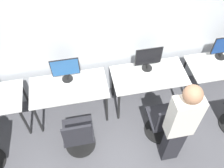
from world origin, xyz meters
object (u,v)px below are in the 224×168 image
at_px(office_chair_right, 163,122).
at_px(person_right, 180,125).
at_px(monitor_left, 65,69).
at_px(keyboard_right, 152,80).
at_px(keyboard_left, 69,91).
at_px(office_chair_left, 79,136).
at_px(monitor_right, 148,58).
at_px(mouse_left, 85,89).
at_px(mouse_right, 168,78).

relative_size(office_chair_right, person_right, 0.53).
bearing_deg(monitor_left, keyboard_right, -12.52).
relative_size(keyboard_right, office_chair_right, 0.40).
bearing_deg(keyboard_left, person_right, -35.40).
distance_m(office_chair_left, keyboard_right, 1.40).
xyz_separation_m(keyboard_left, person_right, (1.35, -0.96, 0.20)).
bearing_deg(office_chair_left, office_chair_right, -0.69).
xyz_separation_m(monitor_right, keyboard_right, (0.00, -0.27, -0.22)).
bearing_deg(keyboard_left, monitor_left, 90.00).
height_order(mouse_left, office_chair_right, office_chair_right).
relative_size(keyboard_left, monitor_right, 0.84).
bearing_deg(person_right, mouse_right, 78.31).
height_order(keyboard_right, mouse_right, mouse_right).
xyz_separation_m(monitor_left, keyboard_left, (0.00, -0.25, -0.22)).
distance_m(keyboard_right, mouse_right, 0.26).
height_order(mouse_right, office_chair_right, office_chair_right).
bearing_deg(mouse_right, keyboard_left, 178.35).
relative_size(keyboard_left, mouse_right, 4.02).
relative_size(monitor_left, keyboard_right, 1.19).
distance_m(office_chair_right, person_right, 0.67).
distance_m(monitor_left, mouse_right, 1.59).
bearing_deg(monitor_right, keyboard_right, -90.00).
xyz_separation_m(mouse_left, monitor_right, (1.04, 0.24, 0.22)).
bearing_deg(person_right, monitor_right, 93.38).
bearing_deg(mouse_right, office_chair_left, -160.32).
height_order(monitor_right, office_chair_right, monitor_right).
bearing_deg(mouse_right, person_right, -101.69).
height_order(monitor_left, keyboard_right, monitor_left).
bearing_deg(person_right, keyboard_left, 144.60).
bearing_deg(keyboard_right, mouse_right, -1.90).
bearing_deg(monitor_left, office_chair_right, -32.07).
relative_size(mouse_left, keyboard_right, 0.25).
height_order(keyboard_left, office_chair_right, office_chair_right).
distance_m(keyboard_left, mouse_right, 1.54).
relative_size(keyboard_left, office_chair_right, 0.40).
xyz_separation_m(mouse_left, keyboard_right, (1.04, -0.03, -0.01)).
bearing_deg(monitor_right, person_right, -86.62).
distance_m(monitor_left, keyboard_right, 1.33).
height_order(monitor_left, office_chair_right, monitor_left).
distance_m(mouse_left, office_chair_left, 0.71).
xyz_separation_m(monitor_left, office_chair_left, (0.05, -0.83, -0.59)).
bearing_deg(office_chair_right, monitor_right, 94.47).
bearing_deg(mouse_left, office_chair_left, -109.08).
bearing_deg(mouse_left, monitor_right, 12.84).
bearing_deg(keyboard_right, office_chair_right, -83.42).
bearing_deg(monitor_right, monitor_left, 179.16).
xyz_separation_m(office_chair_right, person_right, (0.01, -0.37, 0.56)).
height_order(office_chair_left, keyboard_right, office_chair_left).
height_order(monitor_left, office_chair_left, monitor_left).
bearing_deg(monitor_left, mouse_left, -46.17).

